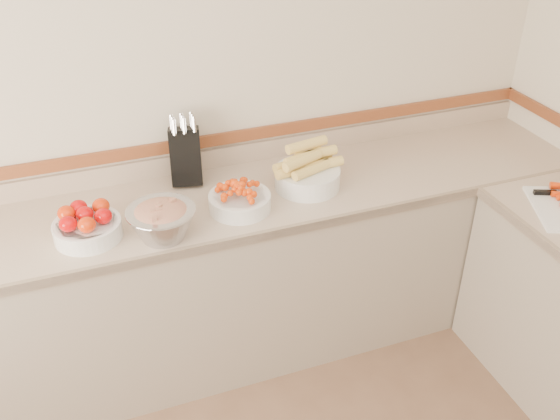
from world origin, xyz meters
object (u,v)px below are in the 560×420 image
object	(u,v)px
corn_bowl	(307,172)
rhubarb_bowl	(162,220)
knife_block	(185,155)
tomato_bowl	(87,225)
cherry_tomato_bowl	(240,199)

from	to	relation	value
corn_bowl	rhubarb_bowl	xyz separation A→B (m)	(-0.72, -0.18, 0.01)
corn_bowl	rhubarb_bowl	size ratio (longest dim) A/B	1.19
knife_block	corn_bowl	size ratio (longest dim) A/B	1.02
tomato_bowl	corn_bowl	size ratio (longest dim) A/B	0.82
knife_block	cherry_tomato_bowl	xyz separation A→B (m)	(0.16, -0.33, -0.09)
tomato_bowl	cherry_tomato_bowl	bearing A→B (deg)	-0.66
knife_block	corn_bowl	distance (m)	0.58
cherry_tomato_bowl	corn_bowl	world-z (taller)	corn_bowl
corn_bowl	rhubarb_bowl	distance (m)	0.74
tomato_bowl	rhubarb_bowl	bearing A→B (deg)	-20.35
knife_block	rhubarb_bowl	size ratio (longest dim) A/B	1.21
tomato_bowl	corn_bowl	bearing A→B (deg)	4.01
tomato_bowl	cherry_tomato_bowl	xyz separation A→B (m)	(0.66, -0.01, -0.01)
corn_bowl	tomato_bowl	bearing A→B (deg)	-175.99
cherry_tomato_bowl	rhubarb_bowl	size ratio (longest dim) A/B	0.97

